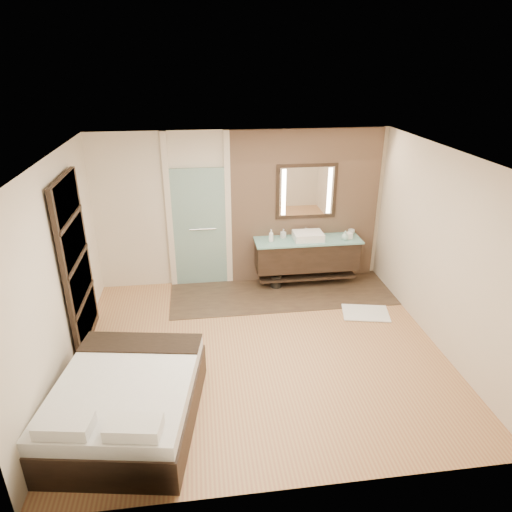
{
  "coord_description": "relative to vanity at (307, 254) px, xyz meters",
  "views": [
    {
      "loc": [
        -0.76,
        -5.26,
        3.78
      ],
      "look_at": [
        0.02,
        0.6,
        1.18
      ],
      "focal_mm": 32.0,
      "sensor_mm": 36.0,
      "label": 1
    }
  ],
  "objects": [
    {
      "name": "floor",
      "position": [
        -1.1,
        -1.92,
        -0.58
      ],
      "size": [
        5.0,
        5.0,
        0.0
      ],
      "primitive_type": "plane",
      "color": "#A86946",
      "rests_on": "ground"
    },
    {
      "name": "tile_strip",
      "position": [
        -0.5,
        -0.32,
        -0.57
      ],
      "size": [
        3.8,
        1.3,
        0.01
      ],
      "primitive_type": "cube",
      "color": "#35231C",
      "rests_on": "floor"
    },
    {
      "name": "stone_wall",
      "position": [
        0.0,
        0.29,
        0.77
      ],
      "size": [
        2.6,
        0.08,
        2.7
      ],
      "primitive_type": "cube",
      "color": "tan",
      "rests_on": "floor"
    },
    {
      "name": "vanity",
      "position": [
        0.0,
        0.0,
        0.0
      ],
      "size": [
        1.85,
        0.55,
        0.88
      ],
      "color": "black",
      "rests_on": "stone_wall"
    },
    {
      "name": "mirror_unit",
      "position": [
        0.0,
        0.24,
        1.07
      ],
      "size": [
        1.06,
        0.04,
        0.96
      ],
      "color": "black",
      "rests_on": "stone_wall"
    },
    {
      "name": "frosted_door",
      "position": [
        -1.85,
        0.28,
        0.56
      ],
      "size": [
        1.1,
        0.12,
        2.7
      ],
      "color": "#BBEDE2",
      "rests_on": "floor"
    },
    {
      "name": "shoji_partition",
      "position": [
        -3.53,
        -1.32,
        0.63
      ],
      "size": [
        0.06,
        1.2,
        2.4
      ],
      "color": "black",
      "rests_on": "floor"
    },
    {
      "name": "bed",
      "position": [
        -2.75,
        -3.08,
        -0.28
      ],
      "size": [
        1.77,
        2.07,
        0.71
      ],
      "rotation": [
        0.0,
        0.0,
        -0.17
      ],
      "color": "black",
      "rests_on": "floor"
    },
    {
      "name": "bath_mat",
      "position": [
        0.71,
        -1.17,
        -0.56
      ],
      "size": [
        0.81,
        0.64,
        0.02
      ],
      "primitive_type": "cube",
      "rotation": [
        0.0,
        0.0,
        -0.21
      ],
      "color": "white",
      "rests_on": "floor"
    },
    {
      "name": "waste_bin",
      "position": [
        -0.56,
        -0.07,
        -0.46
      ],
      "size": [
        0.24,
        0.24,
        0.24
      ],
      "primitive_type": "cylinder",
      "rotation": [
        0.0,
        0.0,
        -0.27
      ],
      "color": "black",
      "rests_on": "floor"
    },
    {
      "name": "tissue_box",
      "position": [
        0.71,
        -0.05,
        0.33
      ],
      "size": [
        0.13,
        0.13,
        0.1
      ],
      "primitive_type": "cube",
      "rotation": [
        0.0,
        0.0,
        0.09
      ],
      "color": "silver",
      "rests_on": "vanity"
    },
    {
      "name": "soap_bottle_a",
      "position": [
        -0.65,
        -0.03,
        0.39
      ],
      "size": [
        0.09,
        0.09,
        0.22
      ],
      "primitive_type": "imported",
      "rotation": [
        0.0,
        0.0,
        0.11
      ],
      "color": "white",
      "rests_on": "vanity"
    },
    {
      "name": "soap_bottle_b",
      "position": [
        -0.41,
        0.12,
        0.37
      ],
      "size": [
        0.1,
        0.1,
        0.16
      ],
      "primitive_type": "imported",
      "rotation": [
        0.0,
        0.0,
        0.38
      ],
      "color": "#B2B2B2",
      "rests_on": "vanity"
    },
    {
      "name": "soap_bottle_c",
      "position": [
        0.63,
        -0.11,
        0.36
      ],
      "size": [
        0.14,
        0.14,
        0.16
      ],
      "primitive_type": "imported",
      "rotation": [
        0.0,
        0.0,
        -0.13
      ],
      "color": "#A7D2C9",
      "rests_on": "vanity"
    },
    {
      "name": "cup",
      "position": [
        0.82,
        0.12,
        0.33
      ],
      "size": [
        0.15,
        0.15,
        0.09
      ],
      "primitive_type": "imported",
      "rotation": [
        0.0,
        0.0,
        0.38
      ],
      "color": "silver",
      "rests_on": "vanity"
    }
  ]
}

